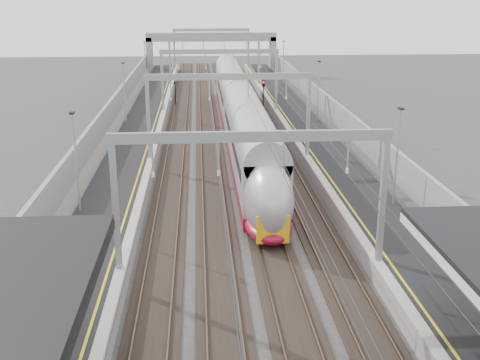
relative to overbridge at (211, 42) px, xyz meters
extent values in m
cube|color=black|center=(-8.00, -55.00, -4.81)|extent=(4.00, 120.00, 1.00)
cube|color=black|center=(8.00, -55.00, -4.81)|extent=(4.00, 120.00, 1.00)
cube|color=black|center=(-4.50, -55.00, -5.27)|extent=(2.40, 140.00, 0.08)
cube|color=brown|center=(-5.22, -55.00, -5.18)|extent=(0.07, 140.00, 0.14)
cube|color=brown|center=(-3.78, -55.00, -5.18)|extent=(0.07, 140.00, 0.14)
cube|color=black|center=(-1.50, -55.00, -5.27)|extent=(2.40, 140.00, 0.08)
cube|color=brown|center=(-2.22, -55.00, -5.18)|extent=(0.07, 140.00, 0.14)
cube|color=brown|center=(-0.78, -55.00, -5.18)|extent=(0.07, 140.00, 0.14)
cube|color=black|center=(1.50, -55.00, -5.27)|extent=(2.40, 140.00, 0.08)
cube|color=brown|center=(0.78, -55.00, -5.18)|extent=(0.07, 140.00, 0.14)
cube|color=brown|center=(2.22, -55.00, -5.18)|extent=(0.07, 140.00, 0.14)
cube|color=black|center=(4.50, -55.00, -5.27)|extent=(2.40, 140.00, 0.08)
cube|color=brown|center=(3.78, -55.00, -5.18)|extent=(0.07, 140.00, 0.14)
cube|color=brown|center=(5.22, -55.00, -5.18)|extent=(0.07, 140.00, 0.14)
cube|color=gray|center=(-6.30, -78.00, -1.01)|extent=(0.28, 0.28, 6.60)
cube|color=gray|center=(6.30, -78.00, -1.01)|extent=(0.28, 0.28, 6.60)
cube|color=gray|center=(0.00, -78.00, 2.04)|extent=(13.00, 0.25, 0.50)
cube|color=gray|center=(-6.30, -58.00, -1.01)|extent=(0.28, 0.28, 6.60)
cube|color=gray|center=(6.30, -58.00, -1.01)|extent=(0.28, 0.28, 6.60)
cube|color=gray|center=(0.00, -58.00, 2.04)|extent=(13.00, 0.25, 0.50)
cube|color=gray|center=(-6.30, -38.00, -1.01)|extent=(0.28, 0.28, 6.60)
cube|color=gray|center=(6.30, -38.00, -1.01)|extent=(0.28, 0.28, 6.60)
cube|color=gray|center=(0.00, -38.00, 2.04)|extent=(13.00, 0.25, 0.50)
cube|color=gray|center=(-6.30, -18.00, -1.01)|extent=(0.28, 0.28, 6.60)
cube|color=gray|center=(6.30, -18.00, -1.01)|extent=(0.28, 0.28, 6.60)
cube|color=gray|center=(0.00, -18.00, 2.04)|extent=(13.00, 0.25, 0.50)
cube|color=gray|center=(-6.30, 0.00, -1.01)|extent=(0.28, 0.28, 6.60)
cube|color=gray|center=(6.30, 0.00, -1.01)|extent=(0.28, 0.28, 6.60)
cube|color=gray|center=(0.00, 0.00, 2.04)|extent=(13.00, 0.25, 0.50)
cylinder|color=#262628|center=(-4.50, -50.00, 0.19)|extent=(0.03, 140.00, 0.03)
cylinder|color=#262628|center=(-1.50, -50.00, 0.19)|extent=(0.03, 140.00, 0.03)
cylinder|color=#262628|center=(1.50, -50.00, 0.19)|extent=(0.03, 140.00, 0.03)
cylinder|color=#262628|center=(4.50, -50.00, 0.19)|extent=(0.03, 140.00, 0.03)
cube|color=gray|center=(0.00, 0.00, 0.89)|extent=(22.00, 2.20, 1.40)
cube|color=gray|center=(-10.50, 0.00, -2.21)|extent=(1.00, 2.20, 6.20)
cube|color=gray|center=(10.50, 0.00, -2.21)|extent=(1.00, 2.20, 6.20)
cube|color=gray|center=(-11.20, -55.00, -3.71)|extent=(0.30, 120.00, 3.20)
cube|color=gray|center=(11.20, -55.00, -3.71)|extent=(0.30, 120.00, 3.20)
cube|color=maroon|center=(1.50, -60.01, -4.69)|extent=(2.84, 24.23, 0.84)
cube|color=#A8A8AD|center=(1.50, -60.01, -2.69)|extent=(2.84, 24.23, 3.16)
cube|color=black|center=(1.50, -68.49, -5.02)|extent=(2.11, 2.53, 0.53)
cube|color=maroon|center=(1.50, -35.35, -4.69)|extent=(2.84, 24.23, 0.84)
cube|color=#A8A8AD|center=(1.50, -35.35, -2.69)|extent=(2.84, 24.23, 3.16)
cube|color=black|center=(1.50, -43.83, -5.02)|extent=(2.11, 2.53, 0.53)
ellipsoid|color=#A8A8AD|center=(1.50, -72.33, -3.00)|extent=(2.84, 5.48, 4.43)
cube|color=#E8AC0C|center=(1.50, -74.60, -3.95)|extent=(1.79, 0.12, 1.58)
cube|color=black|center=(1.50, -74.13, -2.37)|extent=(1.69, 0.60, 0.99)
cylinder|color=black|center=(-5.20, -30.38, -3.81)|extent=(0.12, 0.12, 3.00)
cube|color=black|center=(-5.20, -30.38, -2.21)|extent=(0.32, 0.22, 0.75)
sphere|color=#0CE526|center=(-5.20, -30.51, -2.06)|extent=(0.16, 0.16, 0.16)
cylinder|color=black|center=(3.20, -34.03, -3.81)|extent=(0.12, 0.12, 3.00)
cube|color=black|center=(3.20, -34.03, -2.21)|extent=(0.32, 0.22, 0.75)
sphere|color=red|center=(3.20, -34.16, -2.06)|extent=(0.16, 0.16, 0.16)
cylinder|color=black|center=(5.40, -33.06, -3.81)|extent=(0.12, 0.12, 3.00)
cube|color=black|center=(5.40, -33.06, -2.21)|extent=(0.32, 0.22, 0.75)
sphere|color=red|center=(5.40, -33.19, -2.06)|extent=(0.16, 0.16, 0.16)
camera|label=1|loc=(-2.35, -104.46, 8.35)|focal=45.00mm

